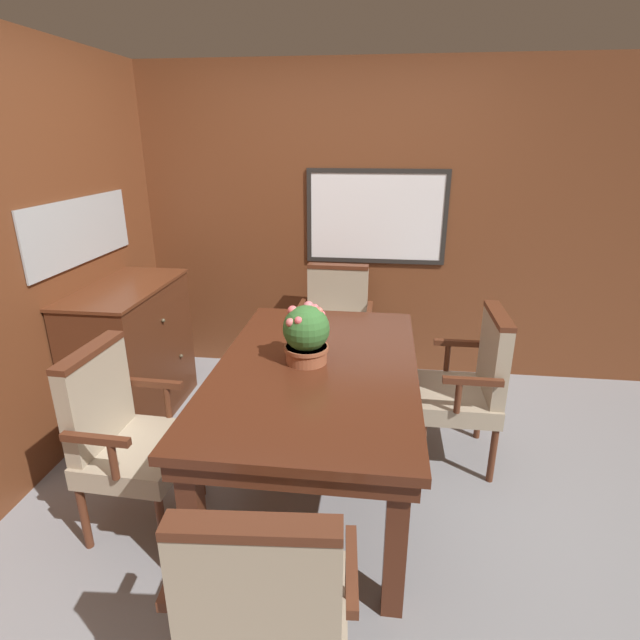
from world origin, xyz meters
name	(u,v)px	position (x,y,z in m)	size (l,w,h in m)	color
ground_plane	(312,493)	(0.00, 0.00, 0.00)	(14.00, 14.00, 0.00)	gray
wall_back	(342,226)	(0.00, 1.74, 1.23)	(7.20, 0.08, 2.45)	brown
wall_left	(2,275)	(-1.63, 0.00, 1.23)	(0.08, 7.20, 2.45)	brown
dining_table	(317,381)	(0.01, 0.10, 0.66)	(1.06, 1.77, 0.76)	#4C2314
chair_left_near	(124,432)	(-0.90, -0.30, 0.52)	(0.49, 0.58, 0.97)	#562B19
chair_head_near	(265,609)	(0.02, -1.18, 0.52)	(0.59, 0.50, 0.97)	#562B19
chair_right_far	(470,382)	(0.89, 0.47, 0.52)	(0.46, 0.57, 0.97)	#562B19
chair_head_far	(335,323)	(-0.01, 1.37, 0.52)	(0.58, 0.47, 0.97)	#562B19
potted_plant	(306,334)	(-0.04, 0.13, 0.92)	(0.25, 0.25, 0.33)	#9E5638
sideboard_cabinet	(133,353)	(-1.35, 0.69, 0.49)	(0.51, 1.01, 0.97)	#512816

